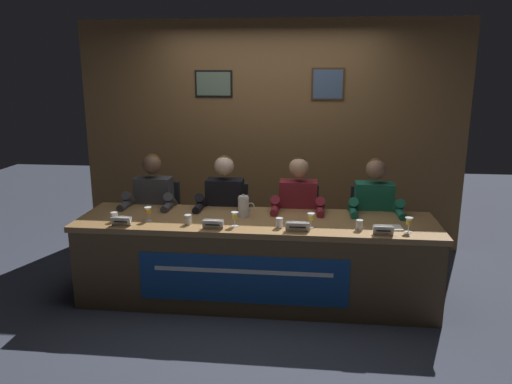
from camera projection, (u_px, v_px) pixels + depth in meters
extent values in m
plane|color=#383D4C|center=(256.00, 297.00, 4.59)|extent=(12.00, 12.00, 0.00)
cube|color=brown|center=(270.00, 136.00, 5.74)|extent=(4.39, 0.12, 2.60)
cube|color=black|center=(214.00, 84.00, 5.60)|extent=(0.43, 0.02, 0.30)
cube|color=slate|center=(213.00, 84.00, 5.59)|extent=(0.39, 0.01, 0.26)
cube|color=#4C3319|center=(328.00, 84.00, 5.47)|extent=(0.36, 0.02, 0.35)
cube|color=slate|center=(328.00, 84.00, 5.45)|extent=(0.32, 0.01, 0.31)
cube|color=olive|center=(256.00, 222.00, 4.42)|extent=(3.19, 0.81, 0.05)
cube|color=brown|center=(251.00, 279.00, 4.14)|extent=(3.13, 0.04, 0.71)
cube|color=brown|center=(94.00, 255.00, 4.67)|extent=(0.08, 0.73, 0.71)
cube|color=brown|center=(431.00, 269.00, 4.34)|extent=(0.08, 0.73, 0.71)
cube|color=#19478C|center=(242.00, 280.00, 4.12)|extent=(1.76, 0.01, 0.42)
cube|color=white|center=(242.00, 272.00, 4.10)|extent=(1.49, 0.00, 0.04)
cylinder|color=black|center=(159.00, 270.00, 5.19)|extent=(0.44, 0.44, 0.02)
cylinder|color=black|center=(158.00, 250.00, 5.14)|extent=(0.05, 0.05, 0.43)
cube|color=#232328|center=(157.00, 229.00, 5.08)|extent=(0.44, 0.44, 0.03)
cube|color=#232328|center=(161.00, 202.00, 5.22)|extent=(0.40, 0.05, 0.44)
cylinder|color=black|center=(137.00, 262.00, 4.81)|extent=(0.10, 0.10, 0.48)
cylinder|color=black|center=(157.00, 262.00, 4.79)|extent=(0.10, 0.10, 0.48)
cylinder|color=black|center=(140.00, 228.00, 4.88)|extent=(0.13, 0.34, 0.13)
cylinder|color=black|center=(160.00, 229.00, 4.86)|extent=(0.13, 0.34, 0.13)
cube|color=#38383D|center=(154.00, 201.00, 4.98)|extent=(0.36, 0.20, 0.48)
sphere|color=brown|center=(152.00, 165.00, 4.87)|extent=(0.19, 0.19, 0.19)
sphere|color=#593819|center=(152.00, 163.00, 4.88)|extent=(0.17, 0.17, 0.17)
cylinder|color=#38383D|center=(130.00, 201.00, 4.90)|extent=(0.09, 0.30, 0.25)
cylinder|color=#38383D|center=(172.00, 202.00, 4.86)|extent=(0.09, 0.30, 0.25)
cylinder|color=#38383D|center=(125.00, 205.00, 4.75)|extent=(0.07, 0.24, 0.07)
cylinder|color=#38383D|center=(167.00, 207.00, 4.70)|extent=(0.07, 0.24, 0.07)
cube|color=white|center=(121.00, 222.00, 4.20)|extent=(0.17, 0.03, 0.08)
cube|color=white|center=(122.00, 221.00, 4.24)|extent=(0.17, 0.03, 0.08)
cube|color=black|center=(121.00, 222.00, 4.20)|extent=(0.12, 0.01, 0.01)
cylinder|color=white|center=(149.00, 220.00, 4.37)|extent=(0.06, 0.06, 0.00)
cylinder|color=white|center=(148.00, 217.00, 4.36)|extent=(0.01, 0.01, 0.05)
cone|color=white|center=(148.00, 211.00, 4.34)|extent=(0.06, 0.06, 0.06)
cylinder|color=orange|center=(148.00, 211.00, 4.35)|extent=(0.04, 0.04, 0.04)
cylinder|color=silver|center=(114.00, 217.00, 4.33)|extent=(0.06, 0.06, 0.08)
cylinder|color=silver|center=(114.00, 219.00, 4.33)|extent=(0.05, 0.05, 0.05)
cylinder|color=black|center=(227.00, 273.00, 5.12)|extent=(0.44, 0.44, 0.02)
cylinder|color=black|center=(226.00, 252.00, 5.06)|extent=(0.05, 0.05, 0.43)
cube|color=#232328|center=(226.00, 231.00, 5.01)|extent=(0.44, 0.44, 0.03)
cube|color=#232328|center=(229.00, 204.00, 5.14)|extent=(0.40, 0.05, 0.44)
cylinder|color=black|center=(210.00, 265.00, 4.73)|extent=(0.10, 0.10, 0.48)
cylinder|color=black|center=(231.00, 266.00, 4.71)|extent=(0.10, 0.10, 0.48)
cylinder|color=black|center=(212.00, 231.00, 4.81)|extent=(0.13, 0.34, 0.13)
cylinder|color=black|center=(233.00, 232.00, 4.79)|extent=(0.13, 0.34, 0.13)
cube|color=black|center=(225.00, 203.00, 4.90)|extent=(0.36, 0.20, 0.48)
sphere|color=beige|center=(224.00, 166.00, 4.79)|extent=(0.19, 0.19, 0.19)
sphere|color=#593819|center=(224.00, 164.00, 4.80)|extent=(0.17, 0.17, 0.17)
cylinder|color=black|center=(202.00, 203.00, 4.82)|extent=(0.09, 0.30, 0.25)
cylinder|color=black|center=(245.00, 204.00, 4.78)|extent=(0.09, 0.30, 0.25)
cylinder|color=black|center=(198.00, 208.00, 4.67)|extent=(0.07, 0.24, 0.07)
cylinder|color=black|center=(242.00, 209.00, 4.63)|extent=(0.07, 0.24, 0.07)
cube|color=white|center=(213.00, 225.00, 4.12)|extent=(0.17, 0.03, 0.08)
cube|color=white|center=(213.00, 224.00, 4.15)|extent=(0.17, 0.03, 0.08)
cube|color=black|center=(212.00, 225.00, 4.12)|extent=(0.12, 0.01, 0.01)
cylinder|color=white|center=(235.00, 226.00, 4.22)|extent=(0.06, 0.06, 0.00)
cylinder|color=white|center=(235.00, 223.00, 4.21)|extent=(0.01, 0.01, 0.05)
cone|color=white|center=(235.00, 216.00, 4.20)|extent=(0.06, 0.06, 0.06)
cylinder|color=yellow|center=(235.00, 216.00, 4.20)|extent=(0.04, 0.04, 0.04)
cylinder|color=silver|center=(188.00, 220.00, 4.26)|extent=(0.06, 0.06, 0.08)
cylinder|color=silver|center=(188.00, 221.00, 4.26)|extent=(0.05, 0.05, 0.05)
cylinder|color=black|center=(297.00, 276.00, 5.04)|extent=(0.44, 0.44, 0.02)
cylinder|color=black|center=(297.00, 255.00, 4.99)|extent=(0.05, 0.05, 0.43)
cube|color=#232328|center=(297.00, 234.00, 4.93)|extent=(0.44, 0.44, 0.03)
cube|color=#232328|center=(299.00, 206.00, 5.07)|extent=(0.40, 0.05, 0.44)
cylinder|color=black|center=(285.00, 268.00, 4.66)|extent=(0.10, 0.10, 0.48)
cylinder|color=black|center=(307.00, 269.00, 4.64)|extent=(0.10, 0.10, 0.48)
cylinder|color=black|center=(287.00, 234.00, 4.73)|extent=(0.13, 0.34, 0.13)
cylinder|color=black|center=(308.00, 234.00, 4.71)|extent=(0.13, 0.34, 0.13)
cube|color=maroon|center=(298.00, 205.00, 4.83)|extent=(0.36, 0.20, 0.48)
sphere|color=tan|center=(299.00, 168.00, 4.72)|extent=(0.19, 0.19, 0.19)
sphere|color=#331E0F|center=(299.00, 166.00, 4.73)|extent=(0.17, 0.17, 0.17)
cylinder|color=maroon|center=(276.00, 205.00, 4.75)|extent=(0.09, 0.30, 0.25)
cylinder|color=maroon|center=(320.00, 206.00, 4.70)|extent=(0.09, 0.30, 0.25)
cylinder|color=maroon|center=(275.00, 210.00, 4.59)|extent=(0.07, 0.24, 0.07)
cylinder|color=maroon|center=(320.00, 211.00, 4.55)|extent=(0.07, 0.24, 0.07)
cube|color=white|center=(297.00, 227.00, 4.06)|extent=(0.20, 0.03, 0.08)
cube|color=white|center=(297.00, 226.00, 4.09)|extent=(0.20, 0.03, 0.08)
cube|color=black|center=(297.00, 227.00, 4.06)|extent=(0.14, 0.01, 0.01)
cylinder|color=white|center=(311.00, 227.00, 4.18)|extent=(0.06, 0.06, 0.00)
cylinder|color=white|center=(311.00, 224.00, 4.17)|extent=(0.01, 0.01, 0.05)
cone|color=white|center=(311.00, 217.00, 4.16)|extent=(0.06, 0.06, 0.06)
cylinder|color=yellow|center=(311.00, 218.00, 4.16)|extent=(0.04, 0.04, 0.04)
cylinder|color=silver|center=(279.00, 223.00, 4.17)|extent=(0.06, 0.06, 0.08)
cylinder|color=silver|center=(279.00, 225.00, 4.17)|extent=(0.05, 0.05, 0.05)
cylinder|color=black|center=(369.00, 279.00, 4.96)|extent=(0.44, 0.44, 0.02)
cylinder|color=black|center=(370.00, 258.00, 4.91)|extent=(0.05, 0.05, 0.43)
cube|color=#232328|center=(371.00, 236.00, 4.85)|extent=(0.44, 0.44, 0.03)
cube|color=#232328|center=(370.00, 208.00, 4.99)|extent=(0.40, 0.05, 0.44)
cylinder|color=black|center=(363.00, 271.00, 4.58)|extent=(0.10, 0.10, 0.48)
cylinder|color=black|center=(385.00, 272.00, 4.56)|extent=(0.10, 0.10, 0.48)
cylinder|color=black|center=(363.00, 236.00, 4.66)|extent=(0.13, 0.34, 0.13)
cylinder|color=black|center=(385.00, 237.00, 4.63)|extent=(0.13, 0.34, 0.13)
cube|color=#196047|center=(373.00, 207.00, 4.75)|extent=(0.36, 0.20, 0.48)
sphere|color=#8E664C|center=(376.00, 169.00, 4.64)|extent=(0.19, 0.19, 0.19)
sphere|color=#593819|center=(376.00, 167.00, 4.65)|extent=(0.17, 0.17, 0.17)
cylinder|color=#196047|center=(352.00, 207.00, 4.67)|extent=(0.09, 0.30, 0.25)
cylinder|color=#196047|center=(398.00, 209.00, 4.63)|extent=(0.09, 0.30, 0.25)
cylinder|color=#196047|center=(353.00, 212.00, 4.52)|extent=(0.07, 0.24, 0.07)
cylinder|color=#196047|center=(401.00, 214.00, 4.47)|extent=(0.07, 0.24, 0.07)
cube|color=white|center=(384.00, 231.00, 3.97)|extent=(0.16, 0.03, 0.08)
cube|color=white|center=(383.00, 230.00, 4.00)|extent=(0.16, 0.03, 0.08)
cube|color=black|center=(384.00, 231.00, 3.96)|extent=(0.11, 0.01, 0.01)
cylinder|color=white|center=(408.00, 232.00, 4.06)|extent=(0.06, 0.06, 0.00)
cylinder|color=white|center=(408.00, 228.00, 4.06)|extent=(0.01, 0.01, 0.05)
cone|color=white|center=(409.00, 221.00, 4.04)|extent=(0.06, 0.06, 0.06)
cylinder|color=yellow|center=(409.00, 222.00, 4.04)|extent=(0.04, 0.04, 0.04)
cylinder|color=silver|center=(359.00, 225.00, 4.11)|extent=(0.06, 0.06, 0.08)
cylinder|color=silver|center=(359.00, 227.00, 4.11)|extent=(0.05, 0.05, 0.05)
cylinder|color=silver|center=(243.00, 207.00, 4.47)|extent=(0.10, 0.10, 0.18)
cylinder|color=silver|center=(243.00, 197.00, 4.45)|extent=(0.09, 0.08, 0.01)
sphere|color=silver|center=(243.00, 195.00, 4.44)|extent=(0.02, 0.02, 0.02)
torus|color=silver|center=(251.00, 206.00, 4.46)|extent=(0.07, 0.01, 0.07)
cube|color=white|center=(389.00, 228.00, 4.16)|extent=(0.22, 0.16, 0.01)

